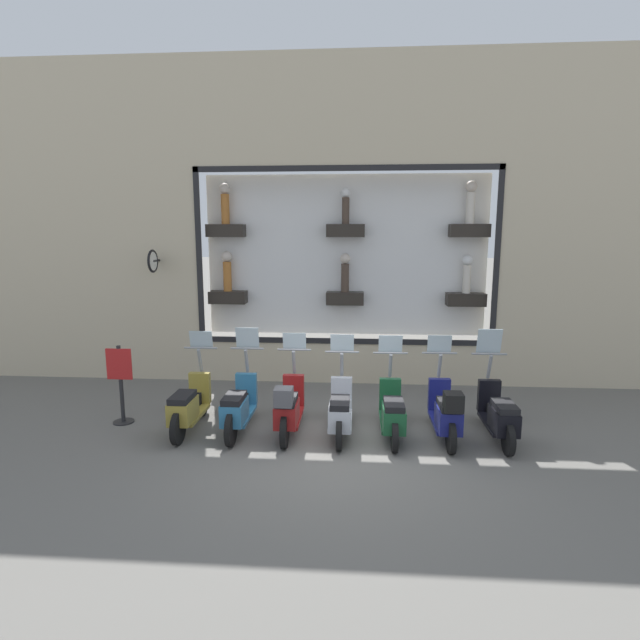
# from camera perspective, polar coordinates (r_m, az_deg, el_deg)

# --- Properties ---
(ground_plane) EXTENTS (120.00, 120.00, 0.00)m
(ground_plane) POSITION_cam_1_polar(r_m,az_deg,el_deg) (8.15, 2.14, -14.28)
(ground_plane) COLOR #66635E
(building_facade) EXTENTS (1.17, 36.00, 7.00)m
(building_facade) POSITION_cam_1_polar(r_m,az_deg,el_deg) (11.04, 2.92, 11.09)
(building_facade) COLOR beige
(building_facade) RESTS_ON ground_plane
(scooter_black_0) EXTENTS (1.80, 0.61, 1.70)m
(scooter_black_0) POSITION_cam_1_polar(r_m,az_deg,el_deg) (8.73, 19.75, -10.14)
(scooter_black_0) COLOR black
(scooter_black_0) RESTS_ON ground_plane
(scooter_navy_1) EXTENTS (1.80, 0.61, 1.57)m
(scooter_navy_1) POSITION_cam_1_polar(r_m,az_deg,el_deg) (8.47, 14.20, -10.21)
(scooter_navy_1) COLOR black
(scooter_navy_1) RESTS_ON ground_plane
(scooter_green_2) EXTENTS (1.79, 0.60, 1.56)m
(scooter_green_2) POSITION_cam_1_polar(r_m,az_deg,el_deg) (8.43, 8.27, -10.46)
(scooter_green_2) COLOR black
(scooter_green_2) RESTS_ON ground_plane
(scooter_silver_3) EXTENTS (1.80, 0.61, 1.56)m
(scooter_silver_3) POSITION_cam_1_polar(r_m,az_deg,el_deg) (8.41, 2.34, -10.39)
(scooter_silver_3) COLOR black
(scooter_silver_3) RESTS_ON ground_plane
(scooter_red_4) EXTENTS (1.81, 0.60, 1.58)m
(scooter_red_4) POSITION_cam_1_polar(r_m,az_deg,el_deg) (8.41, -3.62, -9.99)
(scooter_red_4) COLOR black
(scooter_red_4) RESTS_ON ground_plane
(scooter_teal_5) EXTENTS (1.81, 0.61, 1.66)m
(scooter_teal_5) POSITION_cam_1_polar(r_m,az_deg,el_deg) (8.63, -9.30, -9.80)
(scooter_teal_5) COLOR black
(scooter_teal_5) RESTS_ON ground_plane
(scooter_olive_6) EXTENTS (1.81, 0.61, 1.59)m
(scooter_olive_6) POSITION_cam_1_polar(r_m,az_deg,el_deg) (8.86, -14.78, -9.51)
(scooter_olive_6) COLOR black
(scooter_olive_6) RESTS_ON ground_plane
(shop_sign_post) EXTENTS (0.36, 0.45, 1.41)m
(shop_sign_post) POSITION_cam_1_polar(r_m,az_deg,el_deg) (9.51, -21.82, -6.66)
(shop_sign_post) COLOR #232326
(shop_sign_post) RESTS_ON ground_plane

